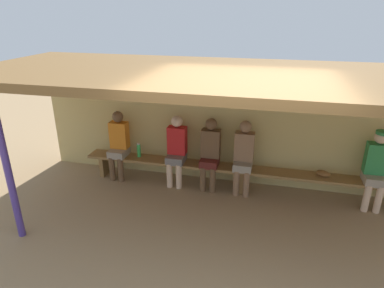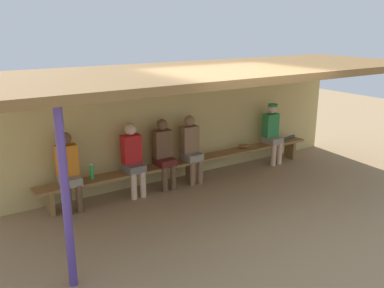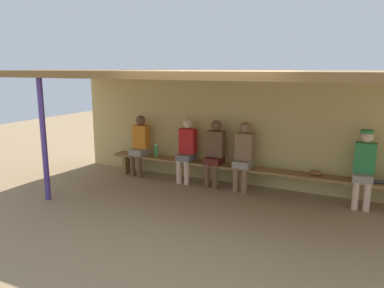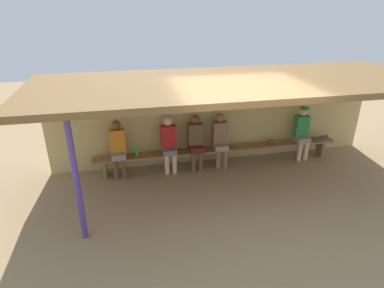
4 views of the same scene
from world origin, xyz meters
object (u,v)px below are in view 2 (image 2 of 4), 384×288
Objects in this scene: player_in_red at (164,151)px; baseball_bat at (284,139)px; bench at (191,163)px; player_with_sunglasses at (191,146)px; water_bottle_clear at (92,171)px; baseball_glove_worn at (244,146)px; support_post at (66,201)px; player_rightmost at (68,169)px; player_in_blue at (272,131)px; player_middle at (133,157)px.

player_in_red reaches higher than baseball_bat.
bench is 0.34m from player_with_sunglasses.
water_bottle_clear is at bearing 179.03° from bench.
baseball_bat is at bearing 19.42° from baseball_glove_worn.
player_rightmost is (0.62, 2.10, -0.37)m from support_post.
player_in_red is 1.98m from baseball_glove_worn.
player_in_red reaches higher than water_bottle_clear.
baseball_bat reaches higher than bench.
player_in_blue is 0.82m from baseball_glove_worn.
player_rightmost is at bearing 73.57° from support_post.
player_in_red reaches higher than bench.
player_in_blue is (4.55, 0.00, 0.02)m from player_rightmost.
bench is at bearing -0.97° from water_bottle_clear.
bench is 21.78× the size of water_bottle_clear.
baseball_bat is at bearing -0.06° from player_in_red.
bench is 2.43m from player_rightmost.
bench is at bearing 34.80° from support_post.
baseball_bat is (3.75, -0.00, -0.24)m from player_middle.
player_with_sunglasses is 5.56× the size of baseball_glove_worn.
player_in_red is at bearing -179.99° from player_in_blue.
player_in_blue is at bearing 18.90° from baseball_glove_worn.
baseball_bat is (3.12, -0.00, -0.24)m from player_in_red.
water_bottle_clear is at bearing 177.69° from player_middle.
support_post is at bearing -115.53° from water_bottle_clear.
player_in_blue is at bearing -0.42° from water_bottle_clear.
bench is at bearing -179.90° from player_in_blue.
support_post is at bearing -157.84° from player_in_blue.
support_post is 3.75m from bench.
baseball_bat is (4.52, -0.03, -0.10)m from water_bottle_clear.
water_bottle_clear is at bearing 179.58° from player_in_blue.
player_in_red is at bearing 0.00° from player_rightmost.
player_in_blue is 0.45m from baseball_bat.
baseball_glove_worn is (1.37, 0.03, 0.12)m from bench.
bench is 4.49× the size of player_middle.
player_middle is 1.00× the size of player_in_red.
player_in_blue reaches higher than baseball_bat.
player_with_sunglasses is at bearing 34.79° from support_post.
support_post is 4.91m from baseball_glove_worn.
player_rightmost reaches higher than baseball_glove_worn.
player_in_red is at bearing 41.01° from support_post.
player_with_sunglasses is 0.99× the size of player_in_blue.
baseball_glove_worn is 0.28× the size of baseball_bat.
baseball_glove_worn is at bearing 0.45° from player_rightmost.
player_middle reaches higher than baseball_glove_worn.
player_rightmost is 3.77m from baseball_glove_worn.
player_with_sunglasses reaches higher than water_bottle_clear.
baseball_glove_worn is at bearing 1.38° from bench.
player_in_red is at bearing 168.18° from baseball_bat.
support_post is at bearing -130.31° from player_middle.
player_middle is at bearing 168.19° from baseball_bat.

